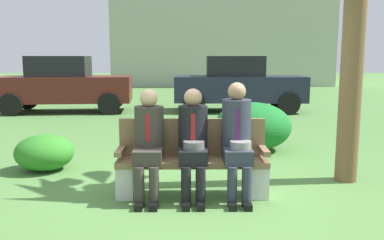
{
  "coord_description": "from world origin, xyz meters",
  "views": [
    {
      "loc": [
        -0.12,
        -4.61,
        1.62
      ],
      "look_at": [
        -0.08,
        0.44,
        0.85
      ],
      "focal_mm": 38.02,
      "sensor_mm": 36.0,
      "label": 1
    }
  ],
  "objects_px": {
    "seated_man_middle": "(193,138)",
    "parked_car_near": "(64,84)",
    "seated_man_left": "(149,138)",
    "parked_car_far": "(238,84)",
    "shrub_mid_lawn": "(44,153)",
    "seated_man_right": "(237,135)",
    "park_bench": "(192,160)",
    "shrub_near_bench": "(253,126)"
  },
  "relations": [
    {
      "from": "park_bench",
      "to": "parked_car_far",
      "type": "xyz_separation_m",
      "value": [
        1.47,
        7.71,
        0.42
      ]
    },
    {
      "from": "seated_man_left",
      "to": "shrub_near_bench",
      "type": "distance_m",
      "value": 2.99
    },
    {
      "from": "seated_man_right",
      "to": "parked_car_far",
      "type": "xyz_separation_m",
      "value": [
        0.96,
        7.83,
        0.09
      ]
    },
    {
      "from": "shrub_mid_lawn",
      "to": "parked_car_near",
      "type": "height_order",
      "value": "parked_car_near"
    },
    {
      "from": "seated_man_middle",
      "to": "shrub_near_bench",
      "type": "distance_m",
      "value": 2.75
    },
    {
      "from": "seated_man_middle",
      "to": "parked_car_far",
      "type": "xyz_separation_m",
      "value": [
        1.47,
        7.84,
        0.13
      ]
    },
    {
      "from": "shrub_near_bench",
      "to": "seated_man_left",
      "type": "bearing_deg",
      "value": -122.5
    },
    {
      "from": "shrub_near_bench",
      "to": "parked_car_far",
      "type": "relative_size",
      "value": 0.35
    },
    {
      "from": "shrub_mid_lawn",
      "to": "seated_man_left",
      "type": "bearing_deg",
      "value": -36.13
    },
    {
      "from": "seated_man_middle",
      "to": "parked_car_far",
      "type": "relative_size",
      "value": 0.32
    },
    {
      "from": "shrub_near_bench",
      "to": "parked_car_near",
      "type": "height_order",
      "value": "parked_car_near"
    },
    {
      "from": "seated_man_left",
      "to": "parked_car_far",
      "type": "relative_size",
      "value": 0.32
    },
    {
      "from": "seated_man_left",
      "to": "parked_car_near",
      "type": "relative_size",
      "value": 0.32
    },
    {
      "from": "seated_man_right",
      "to": "parked_car_far",
      "type": "relative_size",
      "value": 0.34
    },
    {
      "from": "park_bench",
      "to": "shrub_near_bench",
      "type": "height_order",
      "value": "park_bench"
    },
    {
      "from": "seated_man_right",
      "to": "shrub_mid_lawn",
      "type": "bearing_deg",
      "value": 155.8
    },
    {
      "from": "seated_man_left",
      "to": "shrub_mid_lawn",
      "type": "relative_size",
      "value": 1.5
    },
    {
      "from": "park_bench",
      "to": "seated_man_left",
      "type": "xyz_separation_m",
      "value": [
        -0.5,
        -0.13,
        0.29
      ]
    },
    {
      "from": "park_bench",
      "to": "shrub_mid_lawn",
      "type": "bearing_deg",
      "value": 153.47
    },
    {
      "from": "seated_man_middle",
      "to": "shrub_near_bench",
      "type": "bearing_deg",
      "value": 66.61
    },
    {
      "from": "shrub_mid_lawn",
      "to": "seated_man_right",
      "type": "bearing_deg",
      "value": -24.2
    },
    {
      "from": "shrub_near_bench",
      "to": "parked_car_near",
      "type": "xyz_separation_m",
      "value": [
        -4.88,
        5.18,
        0.41
      ]
    },
    {
      "from": "seated_man_middle",
      "to": "seated_man_right",
      "type": "bearing_deg",
      "value": 0.79
    },
    {
      "from": "park_bench",
      "to": "seated_man_left",
      "type": "relative_size",
      "value": 1.39
    },
    {
      "from": "park_bench",
      "to": "seated_man_right",
      "type": "xyz_separation_m",
      "value": [
        0.52,
        -0.13,
        0.33
      ]
    },
    {
      "from": "park_bench",
      "to": "parked_car_far",
      "type": "height_order",
      "value": "parked_car_far"
    },
    {
      "from": "seated_man_middle",
      "to": "shrub_mid_lawn",
      "type": "height_order",
      "value": "seated_man_middle"
    },
    {
      "from": "shrub_near_bench",
      "to": "shrub_mid_lawn",
      "type": "relative_size",
      "value": 1.61
    },
    {
      "from": "seated_man_middle",
      "to": "shrub_mid_lawn",
      "type": "xyz_separation_m",
      "value": [
        -2.15,
        1.2,
        -0.45
      ]
    },
    {
      "from": "seated_man_left",
      "to": "parked_car_far",
      "type": "height_order",
      "value": "parked_car_far"
    },
    {
      "from": "seated_man_right",
      "to": "shrub_mid_lawn",
      "type": "height_order",
      "value": "seated_man_right"
    },
    {
      "from": "shrub_mid_lawn",
      "to": "parked_car_near",
      "type": "bearing_deg",
      "value": 104.22
    },
    {
      "from": "seated_man_middle",
      "to": "parked_car_near",
      "type": "relative_size",
      "value": 0.32
    },
    {
      "from": "seated_man_left",
      "to": "parked_car_far",
      "type": "xyz_separation_m",
      "value": [
        1.98,
        7.83,
        0.13
      ]
    },
    {
      "from": "seated_man_middle",
      "to": "seated_man_right",
      "type": "distance_m",
      "value": 0.51
    },
    {
      "from": "seated_man_left",
      "to": "parked_car_near",
      "type": "height_order",
      "value": "parked_car_near"
    },
    {
      "from": "shrub_near_bench",
      "to": "parked_car_far",
      "type": "bearing_deg",
      "value": 85.94
    },
    {
      "from": "shrub_mid_lawn",
      "to": "parked_car_far",
      "type": "height_order",
      "value": "parked_car_far"
    },
    {
      "from": "seated_man_right",
      "to": "seated_man_middle",
      "type": "bearing_deg",
      "value": -179.21
    },
    {
      "from": "shrub_mid_lawn",
      "to": "parked_car_near",
      "type": "distance_m",
      "value": 6.72
    },
    {
      "from": "shrub_mid_lawn",
      "to": "parked_car_far",
      "type": "bearing_deg",
      "value": 61.43
    },
    {
      "from": "seated_man_left",
      "to": "park_bench",
      "type": "bearing_deg",
      "value": 14.19
    }
  ]
}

